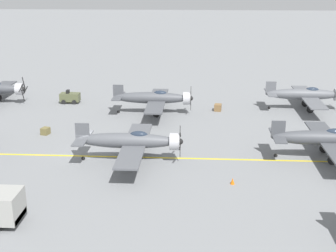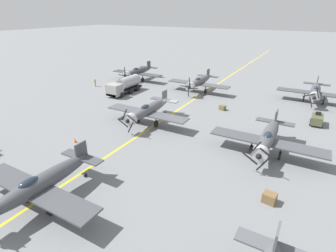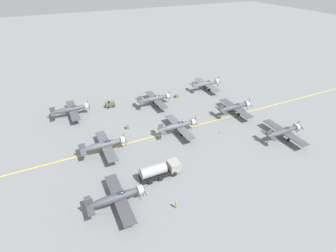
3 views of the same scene
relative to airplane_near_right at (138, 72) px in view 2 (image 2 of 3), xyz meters
The scene contains 14 objects.
ground_plane 22.39m from the airplane_near_right, 138.41° to the left, with size 400.00×400.00×0.00m, color slate.
taxiway_stripe 22.39m from the airplane_near_right, 138.41° to the left, with size 0.30×160.00×0.01m, color yellow.
airplane_near_right is the anchor object (origin of this frame).
airplane_near_center 15.62m from the airplane_near_right, behind, with size 12.00×9.98×3.80m.
airplane_far_center 41.44m from the airplane_near_right, 114.96° to the left, with size 12.00×9.98×3.75m.
airplane_near_left 35.21m from the airplane_near_right, behind, with size 12.00×9.98×3.70m.
airplane_mid_center 24.91m from the airplane_near_right, 128.89° to the left, with size 12.00×9.98×3.65m.
airplane_mid_left 37.40m from the airplane_near_right, 147.41° to the left, with size 12.00×9.98×3.65m.
fuel_tanker 10.04m from the airplane_near_right, 111.20° to the left, with size 2.68×8.00×2.98m.
tow_tractor 36.96m from the airplane_near_right, 167.13° to the left, with size 1.57×2.60×1.79m.
ground_crew_walking 9.84m from the airplane_near_right, 61.46° to the left, with size 0.37×0.37×1.68m.
supply_crate_by_tanker 24.55m from the airplane_near_right, 158.54° to the left, with size 0.91×0.76×0.76m, color brown.
supply_crate_mid_lane 43.65m from the airplane_near_right, 139.83° to the left, with size 1.03×0.86×0.86m, color brown.
traffic_cone 30.62m from the airplane_near_right, 111.41° to the left, with size 0.36×0.36×0.55m, color orange.
Camera 2 is at (-17.93, 32.43, 14.51)m, focal length 28.00 mm.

